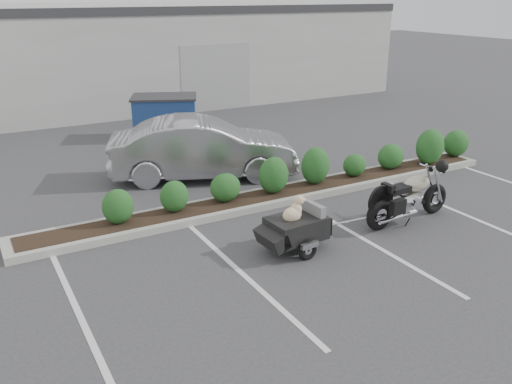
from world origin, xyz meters
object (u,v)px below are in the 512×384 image
pet_trailer (296,227)px  sedan (203,148)px  dumpster (165,116)px  motorcycle (409,198)px

pet_trailer → sedan: 4.72m
pet_trailer → dumpster: size_ratio=0.75×
motorcycle → pet_trailer: (-2.79, 0.02, -0.07)m
sedan → pet_trailer: bearing=-161.8°
sedan → dumpster: size_ratio=1.89×
motorcycle → dumpster: dumpster is taller
motorcycle → dumpster: size_ratio=0.93×
pet_trailer → sedan: sedan is taller
motorcycle → pet_trailer: bearing=176.0°
motorcycle → sedan: sedan is taller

